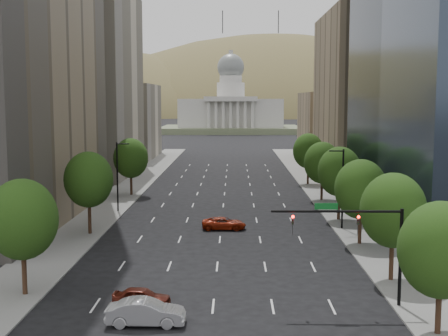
# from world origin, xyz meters

# --- Properties ---
(sidewalk_left) EXTENTS (6.00, 200.00, 0.15)m
(sidewalk_left) POSITION_xyz_m (-15.50, 60.00, 0.07)
(sidewalk_left) COLOR slate
(sidewalk_left) RESTS_ON ground
(sidewalk_right) EXTENTS (6.00, 200.00, 0.15)m
(sidewalk_right) POSITION_xyz_m (15.50, 60.00, 0.07)
(sidewalk_right) COLOR slate
(sidewalk_right) RESTS_ON ground
(midrise_cream_left) EXTENTS (14.00, 30.00, 35.00)m
(midrise_cream_left) POSITION_xyz_m (-25.00, 103.00, 17.50)
(midrise_cream_left) COLOR beige
(midrise_cream_left) RESTS_ON ground
(filler_left) EXTENTS (14.00, 26.00, 18.00)m
(filler_left) POSITION_xyz_m (-25.00, 136.00, 9.00)
(filler_left) COLOR beige
(filler_left) RESTS_ON ground
(parking_tan_right) EXTENTS (14.00, 30.00, 30.00)m
(parking_tan_right) POSITION_xyz_m (25.00, 100.00, 15.00)
(parking_tan_right) COLOR #8C7759
(parking_tan_right) RESTS_ON ground
(filler_right) EXTENTS (14.00, 26.00, 16.00)m
(filler_right) POSITION_xyz_m (25.00, 133.00, 8.00)
(filler_right) COLOR #8C7759
(filler_right) RESTS_ON ground
(tree_right_0) EXTENTS (5.20, 5.20, 8.39)m
(tree_right_0) POSITION_xyz_m (14.00, 25.00, 5.39)
(tree_right_0) COLOR #382316
(tree_right_0) RESTS_ON ground
(tree_right_1) EXTENTS (5.20, 5.20, 8.75)m
(tree_right_1) POSITION_xyz_m (14.00, 36.00, 5.75)
(tree_right_1) COLOR #382316
(tree_right_1) RESTS_ON ground
(tree_right_2) EXTENTS (5.20, 5.20, 8.61)m
(tree_right_2) POSITION_xyz_m (14.00, 48.00, 5.60)
(tree_right_2) COLOR #382316
(tree_right_2) RESTS_ON ground
(tree_right_3) EXTENTS (5.20, 5.20, 8.89)m
(tree_right_3) POSITION_xyz_m (14.00, 60.00, 5.89)
(tree_right_3) COLOR #382316
(tree_right_3) RESTS_ON ground
(tree_right_4) EXTENTS (5.20, 5.20, 8.46)m
(tree_right_4) POSITION_xyz_m (14.00, 74.00, 5.46)
(tree_right_4) COLOR #382316
(tree_right_4) RESTS_ON ground
(tree_right_5) EXTENTS (5.20, 5.20, 8.75)m
(tree_right_5) POSITION_xyz_m (14.00, 90.00, 5.75)
(tree_right_5) COLOR #382316
(tree_right_5) RESTS_ON ground
(tree_left_0) EXTENTS (5.20, 5.20, 8.75)m
(tree_left_0) POSITION_xyz_m (-14.00, 32.00, 5.75)
(tree_left_0) COLOR #382316
(tree_left_0) RESTS_ON ground
(tree_left_1) EXTENTS (5.20, 5.20, 8.97)m
(tree_left_1) POSITION_xyz_m (-14.00, 52.00, 5.96)
(tree_left_1) COLOR #382316
(tree_left_1) RESTS_ON ground
(tree_left_2) EXTENTS (5.20, 5.20, 8.68)m
(tree_left_2) POSITION_xyz_m (-14.00, 78.00, 5.68)
(tree_left_2) COLOR #382316
(tree_left_2) RESTS_ON ground
(streetlight_rn) EXTENTS (1.70, 0.20, 9.00)m
(streetlight_rn) POSITION_xyz_m (13.44, 55.00, 4.84)
(streetlight_rn) COLOR black
(streetlight_rn) RESTS_ON ground
(streetlight_ln) EXTENTS (1.70, 0.20, 9.00)m
(streetlight_ln) POSITION_xyz_m (-13.44, 65.00, 4.84)
(streetlight_ln) COLOR black
(streetlight_ln) RESTS_ON ground
(traffic_signal) EXTENTS (9.12, 0.40, 7.38)m
(traffic_signal) POSITION_xyz_m (10.53, 30.00, 5.17)
(traffic_signal) COLOR black
(traffic_signal) RESTS_ON ground
(capitol) EXTENTS (60.00, 40.00, 35.20)m
(capitol) POSITION_xyz_m (0.00, 249.71, 8.58)
(capitol) COLOR #596647
(capitol) RESTS_ON ground
(foothills) EXTENTS (720.00, 413.00, 263.00)m
(foothills) POSITION_xyz_m (34.67, 599.39, -37.78)
(foothills) COLOR olive
(foothills) RESTS_ON ground
(car_maroon) EXTENTS (4.19, 1.92, 1.39)m
(car_maroon) POSITION_xyz_m (-5.00, 29.77, 0.70)
(car_maroon) COLOR #44130B
(car_maroon) RESTS_ON ground
(car_silver) EXTENTS (5.09, 1.78, 1.68)m
(car_silver) POSITION_xyz_m (-4.21, 26.43, 0.84)
(car_silver) COLOR #A7A7AD
(car_silver) RESTS_ON ground
(car_red_far) EXTENTS (4.91, 2.29, 1.36)m
(car_red_far) POSITION_xyz_m (0.34, 54.87, 0.68)
(car_red_far) COLOR maroon
(car_red_far) RESTS_ON ground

